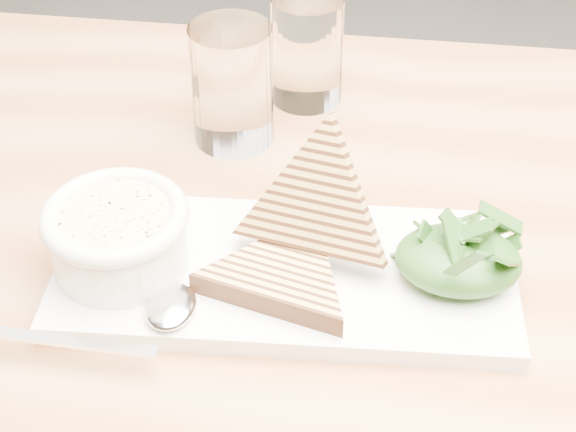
# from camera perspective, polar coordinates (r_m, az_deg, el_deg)

# --- Properties ---
(table_top) EXTENTS (1.30, 0.88, 0.04)m
(table_top) POSITION_cam_1_polar(r_m,az_deg,el_deg) (0.70, -4.66, -6.16)
(table_top) COLOR #AD7D4C
(table_top) RESTS_ON ground
(platter) EXTENTS (0.36, 0.17, 0.02)m
(platter) POSITION_cam_1_polar(r_m,az_deg,el_deg) (0.68, -0.18, -3.76)
(platter) COLOR white
(platter) RESTS_ON table_top
(soup_bowl) EXTENTS (0.10, 0.10, 0.04)m
(soup_bowl) POSITION_cam_1_polar(r_m,az_deg,el_deg) (0.68, -10.87, -1.75)
(soup_bowl) COLOR white
(soup_bowl) RESTS_ON platter
(soup) EXTENTS (0.09, 0.09, 0.01)m
(soup) POSITION_cam_1_polar(r_m,az_deg,el_deg) (0.66, -11.13, -0.11)
(soup) COLOR #F0D68F
(soup) RESTS_ON soup_bowl
(bowl_rim) EXTENTS (0.11, 0.11, 0.01)m
(bowl_rim) POSITION_cam_1_polar(r_m,az_deg,el_deg) (0.66, -11.15, 0.02)
(bowl_rim) COLOR white
(bowl_rim) RESTS_ON soup_bowl
(sandwich_flat) EXTENTS (0.17, 0.17, 0.02)m
(sandwich_flat) POSITION_cam_1_polar(r_m,az_deg,el_deg) (0.66, -0.33, -3.83)
(sandwich_flat) COLOR tan
(sandwich_flat) RESTS_ON platter
(sandwich_lean) EXTENTS (0.17, 0.16, 0.16)m
(sandwich_lean) POSITION_cam_1_polar(r_m,az_deg,el_deg) (0.66, 1.85, 0.76)
(sandwich_lean) COLOR tan
(sandwich_lean) RESTS_ON sandwich_flat
(salad_base) EXTENTS (0.09, 0.07, 0.04)m
(salad_base) POSITION_cam_1_polar(r_m,az_deg,el_deg) (0.67, 10.95, -2.80)
(salad_base) COLOR black
(salad_base) RESTS_ON platter
(arugula_pile) EXTENTS (0.11, 0.10, 0.05)m
(arugula_pile) POSITION_cam_1_polar(r_m,az_deg,el_deg) (0.66, 11.04, -2.24)
(arugula_pile) COLOR #306721
(arugula_pile) RESTS_ON platter
(spoon_bowl) EXTENTS (0.04, 0.05, 0.01)m
(spoon_bowl) POSITION_cam_1_polar(r_m,az_deg,el_deg) (0.65, -7.57, -5.82)
(spoon_bowl) COLOR silver
(spoon_bowl) RESTS_ON platter
(spoon_handle) EXTENTS (0.12, 0.02, 0.00)m
(spoon_handle) POSITION_cam_1_polar(r_m,az_deg,el_deg) (0.64, -13.76, -7.91)
(spoon_handle) COLOR silver
(spoon_handle) RESTS_ON platter
(glass_near) EXTENTS (0.08, 0.08, 0.11)m
(glass_near) POSITION_cam_1_polar(r_m,az_deg,el_deg) (0.81, -3.63, 8.45)
(glass_near) COLOR white
(glass_near) RESTS_ON table_top
(glass_far) EXTENTS (0.07, 0.07, 0.11)m
(glass_far) POSITION_cam_1_polar(r_m,az_deg,el_deg) (0.88, 1.22, 10.70)
(glass_far) COLOR white
(glass_far) RESTS_ON table_top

